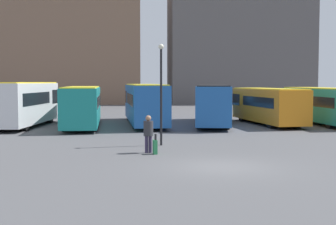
# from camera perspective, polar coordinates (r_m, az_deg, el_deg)

# --- Properties ---
(ground_plane) EXTENTS (160.00, 160.00, 0.00)m
(ground_plane) POSITION_cam_1_polar(r_m,az_deg,el_deg) (18.74, 6.65, -6.60)
(ground_plane) COLOR #4C4C4F
(building_block_right) EXTENTS (22.38, 11.17, 22.95)m
(building_block_right) POSITION_cam_1_polar(r_m,az_deg,el_deg) (77.64, 8.59, 9.68)
(building_block_right) COLOR #5B5656
(building_block_right) RESTS_ON ground_plane
(bus_0) EXTENTS (3.38, 10.42, 3.35)m
(bus_0) POSITION_cam_1_polar(r_m,az_deg,el_deg) (36.85, -17.00, 1.17)
(bus_0) COLOR silver
(bus_0) RESTS_ON ground_plane
(bus_1) EXTENTS (2.97, 10.85, 3.02)m
(bus_1) POSITION_cam_1_polar(r_m,az_deg,el_deg) (35.65, -10.40, 0.91)
(bus_1) COLOR #19847F
(bus_1) RESTS_ON ground_plane
(bus_2) EXTENTS (3.31, 12.63, 3.19)m
(bus_2) POSITION_cam_1_polar(r_m,az_deg,el_deg) (37.41, -2.87, 1.24)
(bus_2) COLOR #1E56A3
(bus_2) RESTS_ON ground_plane
(bus_3) EXTENTS (4.36, 12.13, 3.13)m
(bus_3) POSITION_cam_1_polar(r_m,az_deg,el_deg) (37.15, 5.51, 1.17)
(bus_3) COLOR #1E56A3
(bus_3) RESTS_ON ground_plane
(bus_4) EXTENTS (3.59, 10.21, 2.87)m
(bus_4) POSITION_cam_1_polar(r_m,az_deg,el_deg) (38.02, 12.03, 0.94)
(bus_4) COLOR orange
(bus_4) RESTS_ON ground_plane
(bus_5) EXTENTS (3.02, 11.42, 2.91)m
(bus_5) POSITION_cam_1_polar(r_m,az_deg,el_deg) (39.42, 18.32, 0.97)
(bus_5) COLOR #19847F
(bus_5) RESTS_ON ground_plane
(traveler) EXTENTS (0.51, 0.51, 1.78)m
(traveler) POSITION_cam_1_polar(r_m,az_deg,el_deg) (22.17, -2.41, -2.22)
(traveler) COLOR #382D4C
(traveler) RESTS_ON ground_plane
(suitcase) EXTENTS (0.22, 0.41, 0.96)m
(suitcase) POSITION_cam_1_polar(r_m,az_deg,el_deg) (21.85, -1.59, -4.21)
(suitcase) COLOR #28844C
(suitcase) RESTS_ON ground_plane
(lamp_post_1) EXTENTS (0.28, 0.28, 5.35)m
(lamp_post_1) POSITION_cam_1_polar(r_m,az_deg,el_deg) (24.69, -0.84, 3.30)
(lamp_post_1) COLOR black
(lamp_post_1) RESTS_ON ground_plane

